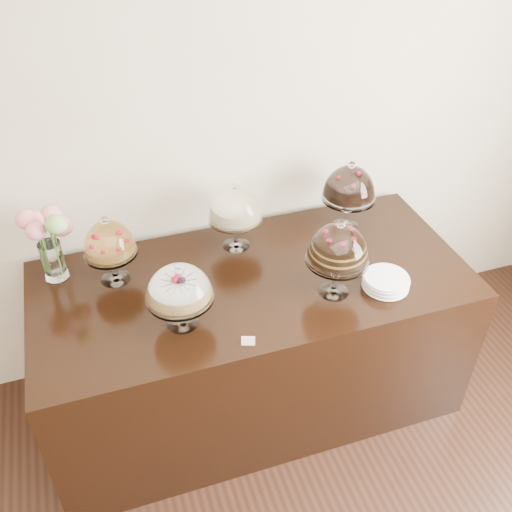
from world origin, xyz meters
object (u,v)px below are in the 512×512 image
object	(u,v)px
cake_stand_sugar_sponge	(179,287)
plate_stack	(386,282)
cake_stand_fruit_tart	(109,242)
flower_vase	(47,235)
cake_stand_cheesecake	(235,207)
cake_stand_choco_layer	(338,247)
cake_stand_dark_choco	(350,186)
display_counter	(253,341)

from	to	relation	value
cake_stand_sugar_sponge	plate_stack	size ratio (longest dim) A/B	1.57
cake_stand_fruit_tart	flower_vase	world-z (taller)	flower_vase
cake_stand_sugar_sponge	cake_stand_cheesecake	distance (m)	0.64
cake_stand_choco_layer	cake_stand_fruit_tart	size ratio (longest dim) A/B	1.12
cake_stand_dark_choco	plate_stack	distance (m)	0.59
flower_vase	plate_stack	size ratio (longest dim) A/B	1.84
cake_stand_sugar_sponge	cake_stand_dark_choco	xyz separation A→B (m)	(1.05, 0.48, 0.04)
cake_stand_cheesecake	cake_stand_fruit_tart	bearing A→B (deg)	-172.94
display_counter	plate_stack	bearing A→B (deg)	-23.75
plate_stack	flower_vase	bearing A→B (deg)	158.91
flower_vase	cake_stand_fruit_tart	bearing A→B (deg)	-21.99
cake_stand_cheesecake	cake_stand_dark_choco	bearing A→B (deg)	-1.35
cake_stand_fruit_tart	plate_stack	size ratio (longest dim) A/B	1.68
cake_stand_cheesecake	cake_stand_fruit_tart	size ratio (longest dim) A/B	1.03
cake_stand_fruit_tart	flower_vase	bearing A→B (deg)	158.01
cake_stand_fruit_tart	plate_stack	distance (m)	1.36
cake_stand_sugar_sponge	cake_stand_dark_choco	distance (m)	1.15
display_counter	plate_stack	size ratio (longest dim) A/B	9.85
cake_stand_choco_layer	plate_stack	bearing A→B (deg)	-10.24
cake_stand_choco_layer	plate_stack	size ratio (longest dim) A/B	1.89
display_counter	cake_stand_cheesecake	distance (m)	0.75
cake_stand_sugar_sponge	cake_stand_fruit_tart	bearing A→B (deg)	121.20
cake_stand_dark_choco	flower_vase	xyz separation A→B (m)	(-1.57, 0.04, -0.00)
cake_stand_sugar_sponge	flower_vase	bearing A→B (deg)	134.93
cake_stand_sugar_sponge	plate_stack	bearing A→B (deg)	-3.65
display_counter	flower_vase	bearing A→B (deg)	160.68
display_counter	plate_stack	world-z (taller)	plate_stack
cake_stand_cheesecake	flower_vase	distance (m)	0.93
display_counter	flower_vase	size ratio (longest dim) A/B	5.34
display_counter	cake_stand_sugar_sponge	xyz separation A→B (m)	(-0.40, -0.20, 0.67)
plate_stack	cake_stand_cheesecake	bearing A→B (deg)	136.90
cake_stand_sugar_sponge	plate_stack	xyz separation A→B (m)	(1.01, -0.06, -0.19)
cake_stand_choco_layer	cake_stand_cheesecake	distance (m)	0.62
cake_stand_sugar_sponge	flower_vase	xyz separation A→B (m)	(-0.53, 0.53, 0.04)
cake_stand_cheesecake	cake_stand_dark_choco	world-z (taller)	cake_stand_dark_choco
cake_stand_choco_layer	cake_stand_fruit_tart	xyz separation A→B (m)	(-1.00, 0.43, -0.04)
cake_stand_cheesecake	flower_vase	bearing A→B (deg)	178.22
cake_stand_choco_layer	cake_stand_fruit_tart	world-z (taller)	cake_stand_choco_layer
cake_stand_choco_layer	cake_stand_fruit_tart	bearing A→B (deg)	156.56
cake_stand_fruit_tart	plate_stack	bearing A→B (deg)	-20.90
cake_stand_cheesecake	cake_stand_fruit_tart	distance (m)	0.66
cake_stand_fruit_tart	cake_stand_cheesecake	bearing A→B (deg)	7.06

